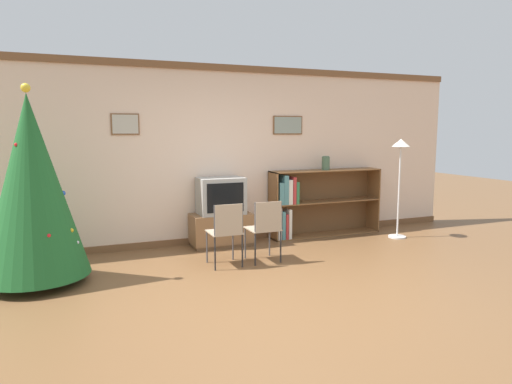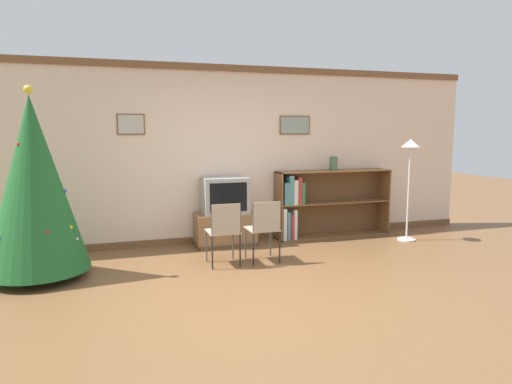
{
  "view_description": "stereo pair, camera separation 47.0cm",
  "coord_description": "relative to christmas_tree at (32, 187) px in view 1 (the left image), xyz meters",
  "views": [
    {
      "loc": [
        -1.93,
        -4.16,
        1.73
      ],
      "look_at": [
        0.33,
        1.38,
        0.91
      ],
      "focal_mm": 32.0,
      "sensor_mm": 36.0,
      "label": 1
    },
    {
      "loc": [
        -1.49,
        -4.32,
        1.73
      ],
      "look_at": [
        0.33,
        1.38,
        0.91
      ],
      "focal_mm": 32.0,
      "sensor_mm": 36.0,
      "label": 2
    }
  ],
  "objects": [
    {
      "name": "ground_plane",
      "position": [
        2.34,
        -1.39,
        -1.11
      ],
      "size": [
        24.0,
        24.0,
        0.0
      ],
      "primitive_type": "plane",
      "color": "brown"
    },
    {
      "name": "tv_console",
      "position": [
        2.45,
        0.86,
        -0.86
      ],
      "size": [
        0.9,
        0.46,
        0.49
      ],
      "color": "brown",
      "rests_on": "ground_plane"
    },
    {
      "name": "christmas_tree",
      "position": [
        0.0,
        0.0,
        0.0
      ],
      "size": [
        1.15,
        1.15,
        2.22
      ],
      "color": "maroon",
      "rests_on": "ground_plane"
    },
    {
      "name": "standing_lamp",
      "position": [
        5.25,
        0.28,
        0.11
      ],
      "size": [
        0.28,
        0.28,
        1.59
      ],
      "color": "silver",
      "rests_on": "ground_plane"
    },
    {
      "name": "television",
      "position": [
        2.45,
        0.86,
        -0.35
      ],
      "size": [
        0.67,
        0.45,
        0.54
      ],
      "color": "#9E9E99",
      "rests_on": "tv_console"
    },
    {
      "name": "vase",
      "position": [
        4.26,
        0.9,
        0.09
      ],
      "size": [
        0.13,
        0.13,
        0.23
      ],
      "color": "#47664C",
      "rests_on": "bookshelf"
    },
    {
      "name": "bookshelf",
      "position": [
        3.96,
        0.93,
        -0.56
      ],
      "size": [
        1.92,
        0.36,
        1.08
      ],
      "color": "brown",
      "rests_on": "ground_plane"
    },
    {
      "name": "folding_chair_left",
      "position": [
        2.18,
        -0.19,
        -0.63
      ],
      "size": [
        0.4,
        0.4,
        0.82
      ],
      "color": "tan",
      "rests_on": "ground_plane"
    },
    {
      "name": "folding_chair_right",
      "position": [
        2.72,
        -0.19,
        -0.63
      ],
      "size": [
        0.4,
        0.4,
        0.82
      ],
      "color": "tan",
      "rests_on": "ground_plane"
    },
    {
      "name": "wall_back",
      "position": [
        2.34,
        1.16,
        0.24
      ],
      "size": [
        8.87,
        0.11,
        2.7
      ],
      "color": "beige",
      "rests_on": "ground_plane"
    }
  ]
}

